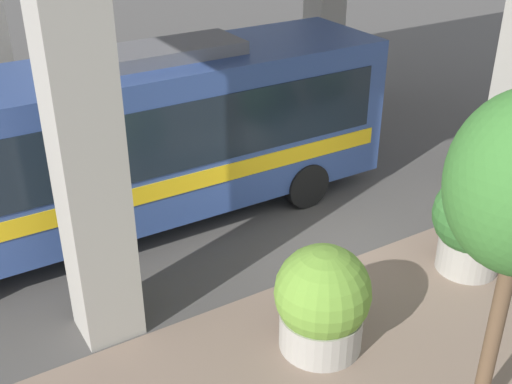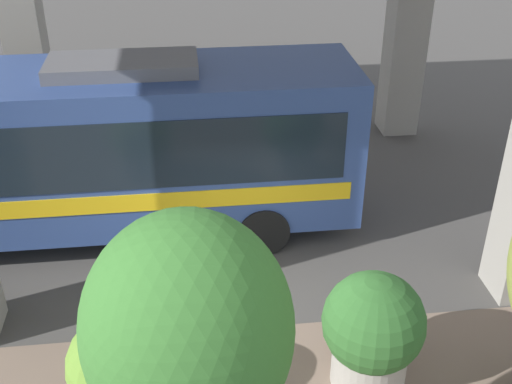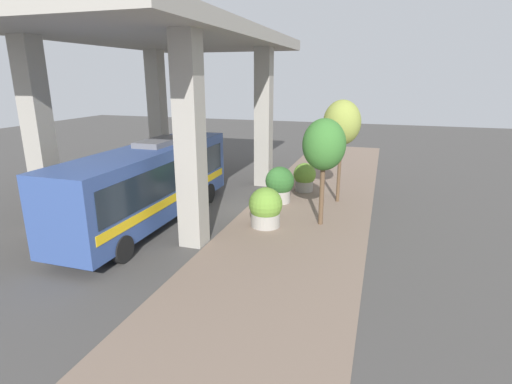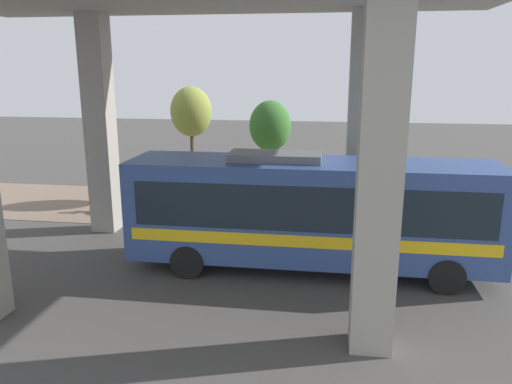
# 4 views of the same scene
# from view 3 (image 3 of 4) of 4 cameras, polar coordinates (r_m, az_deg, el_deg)

# --- Properties ---
(ground_plane) EXTENTS (80.00, 80.00, 0.00)m
(ground_plane) POSITION_cam_3_polar(r_m,az_deg,el_deg) (19.88, -1.46, -2.37)
(ground_plane) COLOR #474442
(ground_plane) RESTS_ON ground
(sidewalk_strip) EXTENTS (6.00, 40.00, 0.02)m
(sidewalk_strip) POSITION_cam_3_polar(r_m,az_deg,el_deg) (19.16, 7.06, -3.20)
(sidewalk_strip) COLOR #7A6656
(sidewalk_strip) RESTS_ON ground
(overpass) EXTENTS (9.40, 17.38, 8.50)m
(overpass) POSITION_cam_3_polar(r_m,az_deg,el_deg) (20.55, -12.81, 18.59)
(overpass) COLOR #9E998E
(overpass) RESTS_ON ground
(bus) EXTENTS (2.60, 10.85, 3.62)m
(bus) POSITION_cam_3_polar(r_m,az_deg,el_deg) (18.01, -14.91, 1.61)
(bus) COLOR #334C8C
(bus) RESTS_ON ground
(fire_hydrant) EXTENTS (0.53, 0.25, 0.92)m
(fire_hydrant) POSITION_cam_3_polar(r_m,az_deg,el_deg) (25.25, 6.67, 2.65)
(fire_hydrant) COLOR red
(fire_hydrant) RESTS_ON ground
(planter_front) EXTENTS (1.46, 1.46, 1.75)m
(planter_front) POSITION_cam_3_polar(r_m,az_deg,el_deg) (17.30, 1.37, -2.28)
(planter_front) COLOR #9E998E
(planter_front) RESTS_ON ground
(planter_middle) EXTENTS (1.49, 1.49, 1.90)m
(planter_middle) POSITION_cam_3_polar(r_m,az_deg,el_deg) (20.60, 3.41, 1.12)
(planter_middle) COLOR #9E998E
(planter_middle) RESTS_ON ground
(planter_back) EXTENTS (1.27, 1.27, 1.64)m
(planter_back) POSITION_cam_3_polar(r_m,az_deg,el_deg) (22.79, 6.94, 2.15)
(planter_back) COLOR #9E998E
(planter_back) RESTS_ON ground
(street_tree_near) EXTENTS (1.83, 1.83, 4.67)m
(street_tree_near) POSITION_cam_3_polar(r_m,az_deg,el_deg) (17.11, 9.70, 6.59)
(street_tree_near) COLOR brown
(street_tree_near) RESTS_ON ground
(street_tree_far) EXTENTS (1.87, 1.87, 5.24)m
(street_tree_far) POSITION_cam_3_polar(r_m,az_deg,el_deg) (20.58, 12.17, 9.59)
(street_tree_far) COLOR brown
(street_tree_far) RESTS_ON ground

